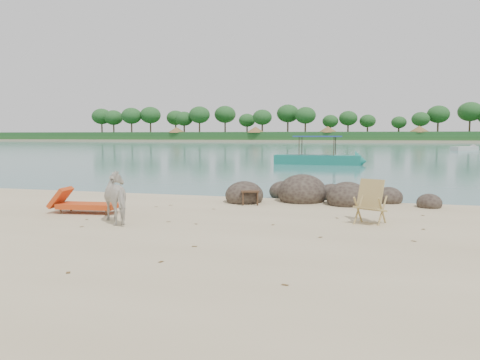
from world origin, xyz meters
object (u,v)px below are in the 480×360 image
Objects in this scene: lounge_chair at (88,203)px; deck_chair at (370,203)px; boulders at (311,195)px; side_table at (250,199)px; boat_near at (318,141)px; cow at (120,198)px.

lounge_chair is 7.24m from deck_chair.
boulders reaches higher than lounge_chair.
side_table is 4.57m from lounge_chair.
boat_near reaches higher than lounge_chair.
side_table is at bearing -88.35° from boat_near.
cow is (-3.95, -4.74, 0.38)m from boulders.
boulders is 11.92× the size of side_table.
deck_chair is at bearing -3.44° from lounge_chair.
boulders is 6.64m from lounge_chair.
boulders is at bearing -177.75° from cow.
side_table is (-1.65, -1.25, -0.00)m from boulders.
deck_chair is (7.22, 0.47, 0.22)m from lounge_chair.
lounge_chair is at bearing -97.50° from boat_near.
lounge_chair is at bearing -79.97° from cow.
cow reaches higher than lounge_chair.
boulders is 4.47× the size of cow.
cow is at bearing -139.37° from side_table.
cow is 4.19m from side_table.
deck_chair is (3.42, -2.08, 0.29)m from side_table.
boulders is 0.91× the size of boat_near.
deck_chair reaches higher than side_table.
boulders is at bearing 27.73° from lounge_chair.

